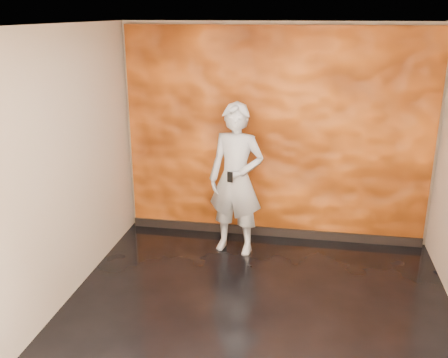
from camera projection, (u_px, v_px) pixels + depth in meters
room at (258, 185)px, 4.57m from camera, size 4.02×4.02×2.81m
feature_wall at (276, 137)px, 6.40m from camera, size 3.90×0.06×2.75m
baseboard at (272, 232)px, 6.79m from camera, size 3.90×0.04×0.12m
man at (236, 180)px, 6.11m from camera, size 0.76×0.57×1.90m
phone at (230, 177)px, 5.83m from camera, size 0.07×0.03×0.13m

